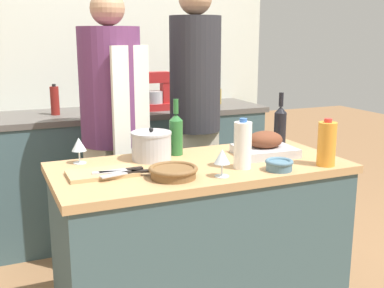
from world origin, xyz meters
TOP-DOWN VIEW (x-y plane):
  - kitchen_island at (0.00, 0.00)m, footprint 1.45×0.69m
  - back_counter at (0.00, 1.36)m, footprint 2.13×0.60m
  - back_wall at (0.00, 1.71)m, footprint 2.63×0.10m
  - roasting_pan at (0.39, 0.03)m, footprint 0.31×0.28m
  - wicker_basket at (-0.21, -0.17)m, footprint 0.22×0.22m
  - cutting_board at (-0.49, -0.00)m, footprint 0.31×0.18m
  - stock_pot at (-0.19, 0.18)m, footprint 0.21×0.21m
  - mixing_bowl at (0.29, -0.25)m, footprint 0.13×0.13m
  - juice_jug at (0.55, -0.27)m, footprint 0.09×0.09m
  - milk_jug at (0.15, -0.15)m, footprint 0.08×0.08m
  - wine_bottle_green at (-0.04, 0.22)m, footprint 0.07×0.07m
  - wine_bottle_dark at (0.59, 0.20)m, footprint 0.07×0.07m
  - wine_glass_left at (-0.55, 0.25)m, footprint 0.07×0.07m
  - wine_glass_right at (0.00, -0.24)m, footprint 0.07×0.07m
  - knife_chef at (-0.39, -0.06)m, footprint 0.28×0.10m
  - knife_paring at (-0.41, -0.08)m, footprint 0.20×0.07m
  - knife_bread at (-0.40, -0.02)m, footprint 0.20×0.03m
  - stand_mixer at (0.22, 1.27)m, footprint 0.18×0.14m
  - condiment_bottle_tall at (0.78, 1.38)m, footprint 0.05×0.05m
  - condiment_bottle_short at (-0.51, 1.34)m, footprint 0.06×0.06m
  - condiment_bottle_extra at (0.20, 1.50)m, footprint 0.06×0.06m
  - person_cook_aproned at (-0.26, 0.72)m, footprint 0.39×0.41m
  - person_cook_guest at (0.30, 0.75)m, footprint 0.33×0.33m

SIDE VIEW (x-z plane):
  - kitchen_island at x=0.00m, z-range 0.00..0.86m
  - back_counter at x=0.00m, z-range 0.00..0.94m
  - cutting_board at x=-0.49m, z-range 0.86..0.88m
  - knife_paring at x=-0.41m, z-range 0.88..0.89m
  - knife_chef at x=-0.39m, z-range 0.88..0.89m
  - knife_bread at x=-0.40m, z-range 0.88..0.89m
  - mixing_bowl at x=0.29m, z-range 0.86..0.91m
  - wicker_basket at x=-0.21m, z-range 0.86..0.92m
  - roasting_pan at x=0.39m, z-range 0.85..0.97m
  - stock_pot at x=-0.19m, z-range 0.85..1.02m
  - wine_glass_right at x=0.00m, z-range 0.89..1.01m
  - wine_glass_left at x=-0.55m, z-range 0.89..1.02m
  - person_cook_aproned at x=-0.26m, z-range 0.09..1.83m
  - juice_jug at x=0.55m, z-range 0.85..1.09m
  - milk_jug at x=0.15m, z-range 0.85..1.10m
  - wine_bottle_green at x=-0.04m, z-range 0.83..1.13m
  - wine_bottle_dark at x=0.59m, z-range 0.83..1.13m
  - condiment_bottle_tall at x=0.78m, z-range 0.93..1.07m
  - person_cook_guest at x=0.30m, z-range 0.11..1.92m
  - condiment_bottle_extra at x=0.20m, z-range 0.93..1.12m
  - condiment_bottle_short at x=-0.51m, z-range 0.93..1.15m
  - stand_mixer at x=0.22m, z-range 0.91..1.20m
  - back_wall at x=0.00m, z-range 0.00..2.55m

